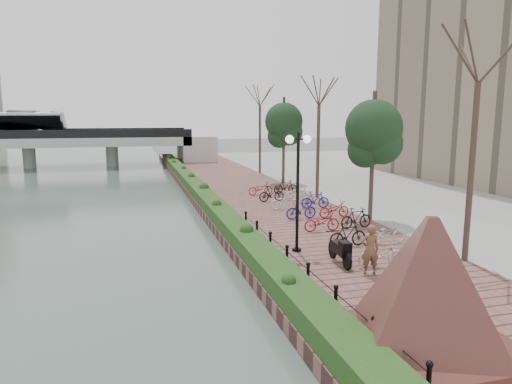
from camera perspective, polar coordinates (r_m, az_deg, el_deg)
name	(u,v)px	position (r m, az deg, el deg)	size (l,w,h in m)	color
ground	(275,320)	(13.48, 2.33, -15.73)	(220.00, 220.00, 0.00)	#59595B
promenade	(253,200)	(30.63, -0.39, -0.96)	(8.00, 75.00, 0.50)	brown
inland_pavement	(455,190)	(37.96, 23.65, 0.25)	(24.00, 75.00, 0.50)	gray
hedge	(197,188)	(32.30, -7.38, 0.49)	(1.10, 56.00, 0.60)	#163D17
chain_fence	(297,266)	(15.35, 5.13, -9.16)	(0.10, 14.10, 0.70)	black
granite_monument	(429,282)	(11.12, 20.79, -10.53)	(5.40, 5.40, 3.04)	#48201F
lamppost	(298,166)	(17.55, 5.27, 3.25)	(1.02, 0.32, 4.64)	black
motorcycle	(340,249)	(16.75, 10.42, -7.03)	(0.53, 1.71, 1.07)	black
pedestrian	(370,250)	(15.76, 14.06, -7.00)	(0.62, 0.41, 1.70)	brown
bicycle_parking	(317,209)	(23.96, 7.69, -2.17)	(2.40, 17.32, 1.00)	silver
street_trees	(340,153)	(27.07, 10.50, 4.87)	(3.20, 37.12, 6.80)	#35281F
bridge	(25,138)	(57.85, -26.90, 5.99)	(36.00, 10.77, 6.50)	#A6A6A1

